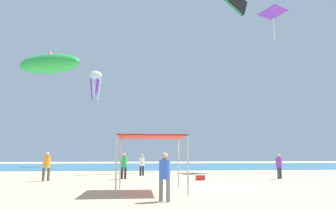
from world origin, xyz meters
The scene contains 12 objects.
ground centered at (0.00, 0.00, -0.05)m, with size 110.00×110.00×0.10m, color #D1BA8C.
ocean_strip centered at (0.00, 28.88, 0.01)m, with size 110.00×24.90×0.03m, color teal.
canopy_tent centered at (-2.54, -1.03, 2.31)m, with size 2.91×2.93×2.44m.
person_near_tent centered at (-4.06, 6.15, 1.01)m, with size 0.41×0.41×1.72m.
person_leftmost centered at (-2.17, -3.78, 0.99)m, with size 0.40×0.40×1.68m.
person_central centered at (6.39, 5.23, 0.98)m, with size 0.40×0.40×1.67m.
person_rightmost centered at (-8.75, 4.98, 1.04)m, with size 0.42×0.42×1.77m.
person_far_shore centered at (-2.81, 9.19, 0.97)m, with size 0.39×0.39×1.65m.
cooler_box centered at (0.87, 4.76, 0.18)m, with size 0.57×0.37×0.35m.
kite_inflatable_green centered at (-10.54, 10.07, 9.02)m, with size 5.87×3.64×2.27m.
kite_octopus_white centered at (-9.27, 27.38, 12.45)m, with size 2.41×2.41×4.11m.
kite_diamond_purple centered at (11.38, 14.88, 16.85)m, with size 3.16×3.16×3.31m.
Camera 1 is at (-3.12, -14.52, 1.62)m, focal length 31.97 mm.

